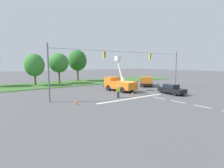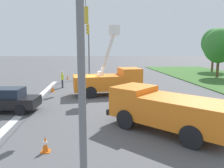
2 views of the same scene
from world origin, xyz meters
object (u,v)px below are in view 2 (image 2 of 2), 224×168
object	(u,v)px
road_worker	(62,78)
sedan_black	(5,100)
tree_far_west	(214,43)
tree_west	(219,46)
traffic_cone_foreground_left	(68,77)
utility_truck_support_near	(165,109)
traffic_cone_foreground_right	(45,144)
traffic_cone_mid_right	(52,88)
utility_truck_bucket_lift	(110,80)

from	to	relation	value
road_worker	sedan_black	bearing A→B (deg)	-16.93
tree_far_west	tree_west	xyz separation A→B (m)	(7.93, -3.82, -0.62)
tree_far_west	traffic_cone_foreground_left	size ratio (longest dim) A/B	12.12
utility_truck_support_near	road_worker	distance (m)	14.42
traffic_cone_foreground_left	utility_truck_support_near	bearing A→B (deg)	19.35
traffic_cone_foreground_right	traffic_cone_mid_right	distance (m)	12.56
tree_far_west	utility_truck_bucket_lift	world-z (taller)	tree_far_west
sedan_black	traffic_cone_foreground_right	size ratio (longest dim) A/B	6.65
utility_truck_bucket_lift	road_worker	distance (m)	6.08
sedan_black	traffic_cone_mid_right	distance (m)	6.71
traffic_cone_foreground_left	tree_west	bearing A→B (deg)	89.33
utility_truck_bucket_lift	traffic_cone_mid_right	bearing A→B (deg)	-108.40
utility_truck_bucket_lift	utility_truck_support_near	distance (m)	9.14
sedan_black	road_worker	bearing A→B (deg)	163.07
traffic_cone_foreground_left	tree_far_west	bearing A→B (deg)	107.27
road_worker	traffic_cone_foreground_right	size ratio (longest dim) A/B	2.64
tree_west	sedan_black	bearing A→B (deg)	-57.87
utility_truck_bucket_lift	traffic_cone_mid_right	size ratio (longest dim) A/B	8.27
traffic_cone_mid_right	sedan_black	bearing A→B (deg)	-16.63
utility_truck_support_near	sedan_black	world-z (taller)	utility_truck_support_near
traffic_cone_foreground_right	traffic_cone_mid_right	size ratio (longest dim) A/B	0.88
tree_far_west	traffic_cone_foreground_right	bearing A→B (deg)	-39.35
tree_far_west	utility_truck_support_near	distance (m)	32.59
traffic_cone_mid_right	tree_far_west	bearing A→B (deg)	122.65
tree_far_west	traffic_cone_foreground_right	size ratio (longest dim) A/B	11.26
utility_truck_bucket_lift	traffic_cone_foreground_right	xyz separation A→B (m)	(10.65, -3.53, -1.01)
tree_west	traffic_cone_foreground_right	xyz separation A→B (m)	(20.70, -19.66, -4.09)
utility_truck_bucket_lift	traffic_cone_foreground_right	distance (m)	11.27
road_worker	tree_far_west	bearing A→B (deg)	119.80
tree_west	road_worker	world-z (taller)	tree_west
sedan_black	road_worker	xyz separation A→B (m)	(-8.53, 2.59, 0.21)
utility_truck_support_near	traffic_cone_foreground_left	world-z (taller)	utility_truck_support_near
utility_truck_bucket_lift	sedan_black	size ratio (longest dim) A/B	1.41
sedan_black	traffic_cone_foreground_left	world-z (taller)	sedan_black
traffic_cone_foreground_right	tree_west	bearing A→B (deg)	136.48
tree_west	tree_far_west	bearing A→B (deg)	154.30
tree_west	sedan_black	xyz separation A→B (m)	(14.69, -23.39, -3.63)
tree_west	traffic_cone_foreground_left	distance (m)	21.32
utility_truck_support_near	tree_far_west	bearing A→B (deg)	146.24
traffic_cone_foreground_right	utility_truck_bucket_lift	bearing A→B (deg)	161.65
traffic_cone_foreground_left	sedan_black	bearing A→B (deg)	-9.40
road_worker	traffic_cone_mid_right	distance (m)	2.30
tree_west	traffic_cone_foreground_right	distance (m)	28.84
road_worker	traffic_cone_foreground_left	xyz separation A→B (m)	(-6.41, -0.12, -0.70)
sedan_black	road_worker	distance (m)	8.91
road_worker	traffic_cone_foreground_right	distance (m)	14.60
utility_truck_support_near	road_worker	size ratio (longest dim) A/B	3.33
sedan_black	tree_west	bearing A→B (deg)	122.13
tree_west	utility_truck_bucket_lift	distance (m)	19.25
tree_west	traffic_cone_foreground_left	size ratio (longest dim) A/B	10.97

